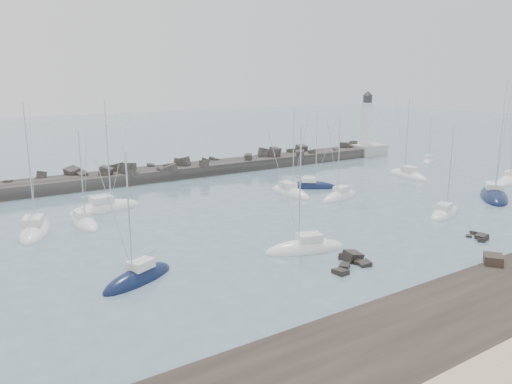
% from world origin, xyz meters
% --- Properties ---
extents(ground, '(400.00, 400.00, 0.00)m').
position_xyz_m(ground, '(0.00, 0.00, 0.00)').
color(ground, slate).
rests_on(ground, ground).
extents(rock_shelf, '(140.00, 12.57, 2.00)m').
position_xyz_m(rock_shelf, '(-0.04, -21.99, 0.01)').
color(rock_shelf, black).
rests_on(rock_shelf, ground).
extents(rock_cluster_near, '(4.69, 3.90, 1.69)m').
position_xyz_m(rock_cluster_near, '(-2.98, -8.90, 0.11)').
color(rock_cluster_near, black).
rests_on(rock_cluster_near, ground).
extents(rock_cluster_far, '(3.15, 3.17, 1.06)m').
position_xyz_m(rock_cluster_far, '(13.56, -11.01, 0.11)').
color(rock_cluster_far, black).
rests_on(rock_cluster_far, ground).
extents(breakwater, '(115.00, 7.65, 5.29)m').
position_xyz_m(breakwater, '(-7.74, 38.01, 0.34)').
color(breakwater, '#2C2A27').
rests_on(breakwater, ground).
extents(lighthouse, '(7.00, 7.00, 14.60)m').
position_xyz_m(lighthouse, '(47.00, 38.00, 3.09)').
color(lighthouse, '#ABABA6').
rests_on(lighthouse, ground).
extents(sailboat_2, '(7.74, 5.17, 12.05)m').
position_xyz_m(sailboat_2, '(-20.70, -1.80, 0.15)').
color(sailboat_2, '#0E193A').
rests_on(sailboat_2, ground).
extents(sailboat_3, '(5.93, 10.12, 15.32)m').
position_xyz_m(sailboat_3, '(-25.32, 17.56, 0.15)').
color(sailboat_3, white).
rests_on(sailboat_3, ground).
extents(sailboat_4, '(9.84, 3.91, 15.20)m').
position_xyz_m(sailboat_4, '(-15.84, 22.58, 0.15)').
color(sailboat_4, white).
rests_on(sailboat_4, ground).
extents(sailboat_5, '(8.72, 4.80, 13.27)m').
position_xyz_m(sailboat_5, '(-4.24, -3.79, 0.15)').
color(sailboat_5, white).
rests_on(sailboat_5, ground).
extents(sailboat_6, '(2.71, 8.54, 13.55)m').
position_xyz_m(sailboat_6, '(9.40, 16.47, 0.15)').
color(sailboat_6, white).
rests_on(sailboat_6, ground).
extents(sailboat_7, '(7.91, 4.59, 12.03)m').
position_xyz_m(sailboat_7, '(18.57, -3.23, 0.14)').
color(sailboat_7, white).
rests_on(sailboat_7, ground).
extents(sailboat_8, '(7.65, 6.84, 12.46)m').
position_xyz_m(sailboat_8, '(14.89, 18.16, 0.13)').
color(sailboat_8, '#0E193A').
rests_on(sailboat_8, ground).
extents(sailboat_9, '(8.05, 4.21, 12.35)m').
position_xyz_m(sailboat_9, '(13.81, 10.59, 0.15)').
color(sailboat_9, white).
rests_on(sailboat_9, ground).
extents(sailboat_10, '(4.36, 9.46, 14.53)m').
position_xyz_m(sailboat_10, '(34.31, 15.65, 0.16)').
color(sailboat_10, white).
rests_on(sailboat_10, ground).
extents(sailboat_11, '(10.84, 5.29, 16.28)m').
position_xyz_m(sailboat_11, '(44.94, 3.28, 0.14)').
color(sailboat_11, white).
rests_on(sailboat_11, ground).
extents(sailboat_12, '(6.13, 4.83, 9.81)m').
position_xyz_m(sailboat_12, '(49.99, 23.45, 0.14)').
color(sailboat_12, white).
rests_on(sailboat_12, ground).
extents(sailboat_13, '(11.07, 9.60, 17.68)m').
position_xyz_m(sailboat_13, '(32.33, -1.35, 0.15)').
color(sailboat_13, '#0E193A').
rests_on(sailboat_13, ground).
extents(sailboat_14, '(2.50, 7.54, 11.96)m').
position_xyz_m(sailboat_14, '(-19.99, 17.45, 0.14)').
color(sailboat_14, white).
rests_on(sailboat_14, ground).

